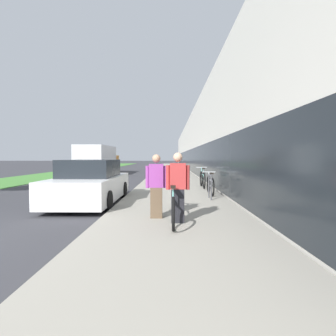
{
  "coord_description": "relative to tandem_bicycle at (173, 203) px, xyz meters",
  "views": [
    {
      "loc": [
        4.73,
        -3.92,
        1.55
      ],
      "look_at": [
        4.57,
        14.08,
        0.81
      ],
      "focal_mm": 28.0,
      "sensor_mm": 36.0,
      "label": 1
    }
  ],
  "objects": [
    {
      "name": "parked_sedan_curbside",
      "position": [
        -2.73,
        2.57,
        0.2
      ],
      "size": [
        1.93,
        4.28,
        1.47
      ],
      "color": "white",
      "rests_on": "ground"
    },
    {
      "name": "lawn_strip",
      "position": [
        -10.32,
        22.76,
        -0.46
      ],
      "size": [
        4.17,
        70.0,
        0.03
      ],
      "color": "#478438",
      "rests_on": "ground"
    },
    {
      "name": "person_rider",
      "position": [
        0.11,
        -0.38,
        0.41
      ],
      "size": [
        0.53,
        0.21,
        1.55
      ],
      "color": "black",
      "rests_on": "sidewalk_slab"
    },
    {
      "name": "cruiser_bike_nearest",
      "position": [
        1.51,
        4.01,
        -0.0
      ],
      "size": [
        0.52,
        1.7,
        0.87
      ],
      "color": "black",
      "rests_on": "sidewalk_slab"
    },
    {
      "name": "storefront_facade",
      "position": [
        6.98,
        26.76,
        2.46
      ],
      "size": [
        10.01,
        70.0,
        5.87
      ],
      "color": "silver",
      "rests_on": "ground"
    },
    {
      "name": "bike_rack_hoop",
      "position": [
        1.32,
        2.9,
        0.14
      ],
      "size": [
        0.05,
        0.6,
        0.84
      ],
      "color": "#4C4C51",
      "rests_on": "sidewalk_slab"
    },
    {
      "name": "sidewalk_slab",
      "position": [
        0.1,
        18.76,
        -0.42
      ],
      "size": [
        3.69,
        70.0,
        0.1
      ],
      "color": "gray",
      "rests_on": "ground"
    },
    {
      "name": "cruiser_bike_middle",
      "position": [
        1.49,
        6.33,
        0.03
      ],
      "size": [
        0.52,
        1.84,
        0.96
      ],
      "color": "black",
      "rests_on": "sidewalk_slab"
    },
    {
      "name": "moving_truck",
      "position": [
        -6.6,
        17.62,
        0.83
      ],
      "size": [
        2.42,
        7.48,
        2.55
      ],
      "color": "orange",
      "rests_on": "ground"
    },
    {
      "name": "tandem_bicycle",
      "position": [
        0.0,
        0.0,
        0.0
      ],
      "size": [
        0.52,
        2.87,
        0.86
      ],
      "color": "black",
      "rests_on": "sidewalk_slab"
    },
    {
      "name": "person_bystander",
      "position": [
        -0.39,
        0.07,
        0.39
      ],
      "size": [
        0.52,
        0.2,
        1.52
      ],
      "color": "brown",
      "rests_on": "sidewalk_slab"
    }
  ]
}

